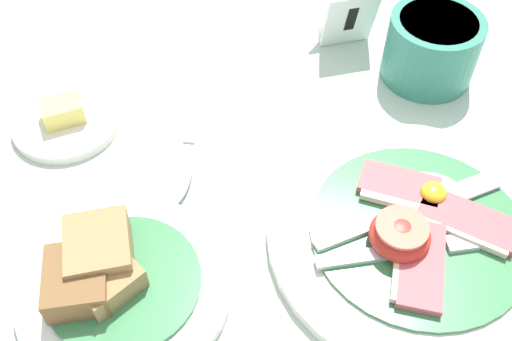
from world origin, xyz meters
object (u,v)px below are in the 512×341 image
(butter_dish, at_px, (66,120))
(bread_plate, at_px, (114,279))
(sugar_cup, at_px, (432,47))
(teaspoon_by_saucer, at_px, (183,157))
(number_card, at_px, (347,15))
(breakfast_plate, at_px, (417,233))

(butter_dish, bearing_deg, bread_plate, -77.66)
(sugar_cup, xyz_separation_m, teaspoon_by_saucer, (-0.28, -0.08, -0.03))
(sugar_cup, relative_size, teaspoon_by_saucer, 0.53)
(number_card, relative_size, teaspoon_by_saucer, 0.39)
(sugar_cup, bearing_deg, bread_plate, -149.22)
(bread_plate, relative_size, number_card, 2.42)
(breakfast_plate, distance_m, sugar_cup, 0.23)
(bread_plate, bearing_deg, number_card, 45.59)
(bread_plate, relative_size, sugar_cup, 1.79)
(breakfast_plate, height_order, bread_plate, bread_plate)
(breakfast_plate, xyz_separation_m, sugar_cup, (0.09, 0.21, 0.03))
(bread_plate, height_order, sugar_cup, sugar_cup)
(bread_plate, distance_m, number_card, 0.40)
(sugar_cup, bearing_deg, teaspoon_by_saucer, -164.34)
(bread_plate, height_order, number_card, number_card)
(breakfast_plate, relative_size, sugar_cup, 2.66)
(breakfast_plate, xyz_separation_m, butter_dish, (-0.31, 0.20, -0.00))
(breakfast_plate, relative_size, teaspoon_by_saucer, 1.40)
(sugar_cup, height_order, number_card, number_card)
(number_card, bearing_deg, breakfast_plate, -96.03)
(teaspoon_by_saucer, bearing_deg, sugar_cup, 123.99)
(sugar_cup, xyz_separation_m, butter_dish, (-0.39, -0.01, -0.03))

